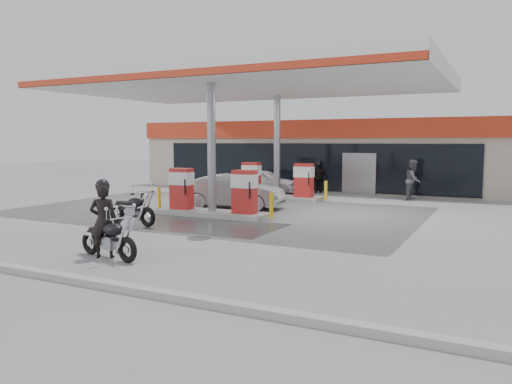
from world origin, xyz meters
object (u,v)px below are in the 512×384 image
Objects in this scene: parked_motorcycle at (133,210)px; biker_walking at (318,178)px; sedan_white at (263,181)px; parked_car_left at (248,175)px; pump_island_far at (277,185)px; main_motorcycle at (109,240)px; pump_island_near at (212,197)px; biker_main at (104,221)px; attendant at (413,180)px; hatchback_silver at (233,191)px.

biker_walking reaches higher than parked_motorcycle.
sedan_white reaches higher than parked_car_left.
pump_island_far is 3.07× the size of biker_walking.
sedan_white is at bearing -126.53° from parked_car_left.
sedan_white reaches higher than main_motorcycle.
parked_motorcycle is 1.33× the size of biker_walking.
pump_island_near is 2.83× the size of biker_main.
sedan_white is (-1.84, 2.20, -0.05)m from pump_island_far.
attendant is (5.97, 2.80, 0.26)m from pump_island_far.
biker_walking reaches higher than main_motorcycle.
parked_motorcycle is at bearing 134.75° from main_motorcycle.
biker_main is 1.09× the size of biker_walking.
hatchback_silver reaches higher than main_motorcycle.
attendant is 11.21m from parked_car_left.
biker_walking reaches higher than parked_car_left.
main_motorcycle is 0.47× the size of hatchback_silver.
sedan_white is at bearing 4.97° from hatchback_silver.
pump_island_near reaches higher than main_motorcycle.
sedan_white is 2.01× the size of attendant.
pump_island_far is 2.65× the size of attendant.
pump_island_near is at bearing -142.51° from parked_car_left.
pump_island_far is at bearing -13.97° from hatchback_silver.
pump_island_near is 1.17× the size of parked_car_left.
hatchback_silver reaches higher than sedan_white.
hatchback_silver is at bearing 87.80° from parked_motorcycle.
parked_motorcycle is 12.98m from biker_walking.
parked_motorcycle is 0.57× the size of sedan_white.
main_motorcycle is at bearing -146.09° from parked_car_left.
biker_main reaches higher than pump_island_far.
attendant is 1.16× the size of biker_walking.
main_motorcycle is 0.53× the size of sedan_white.
main_motorcycle is (1.46, -7.08, -0.24)m from pump_island_near.
parked_car_left is at bearing 111.60° from parked_motorcycle.
sedan_white is (-1.84, 8.20, -0.05)m from pump_island_near.
biker_main is 19.99m from parked_car_left.
biker_main is 9.39m from hatchback_silver.
attendant reaches higher than hatchback_silver.
biker_main is 16.86m from biker_walking.
hatchback_silver is 2.59× the size of biker_walking.
main_motorcycle is 16.90m from biker_walking.
parked_motorcycle is 0.50× the size of parked_car_left.
biker_walking is (5.54, -2.20, 0.20)m from parked_car_left.
parked_motorcycle is 0.51× the size of hatchback_silver.
pump_island_near is at bearing 75.13° from parked_motorcycle.
hatchback_silver is (-1.58, 9.25, -0.19)m from biker_main.
sedan_white is at bearing 101.32° from parked_motorcycle.
main_motorcycle is 15.64m from sedan_white.
main_motorcycle is (1.46, -13.08, -0.24)m from pump_island_far.
pump_island_far is at bearing 106.97° from main_motorcycle.
sedan_white is 0.90× the size of hatchback_silver.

